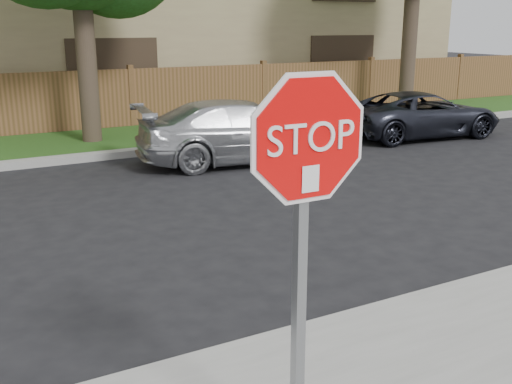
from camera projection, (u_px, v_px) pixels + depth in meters
stop_sign at (306, 195)px, 3.34m from camera, size 1.01×0.13×2.55m
sedan_right at (243, 131)px, 12.17m from camera, size 4.55×2.39×1.26m
sedan_far_right at (421, 114)px, 14.88m from camera, size 4.23×2.28×1.13m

